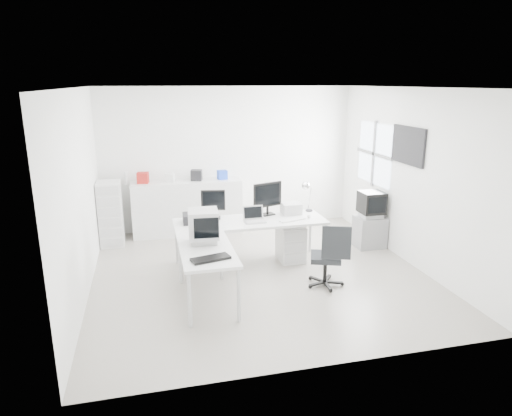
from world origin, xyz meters
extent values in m
cube|color=beige|center=(0.00, 0.00, 0.00)|extent=(5.00, 5.00, 0.01)
cube|color=white|center=(0.00, 0.00, 2.80)|extent=(5.00, 5.00, 0.01)
cube|color=white|center=(0.00, 2.50, 1.40)|extent=(5.00, 0.02, 2.80)
cube|color=white|center=(-2.50, 0.00, 1.40)|extent=(0.02, 5.00, 2.80)
cube|color=white|center=(2.50, 0.00, 1.40)|extent=(0.02, 5.00, 2.80)
cube|color=silver|center=(0.65, 0.43, 0.30)|extent=(0.40, 0.50, 0.60)
cube|color=black|center=(-0.90, 0.48, 0.82)|extent=(0.41, 0.33, 0.14)
cube|color=silver|center=(0.60, 0.23, 0.76)|extent=(0.45, 0.27, 0.02)
sphere|color=silver|center=(0.90, 0.28, 0.78)|extent=(0.06, 0.06, 0.06)
cube|color=#B6B6B6|center=(0.70, 0.60, 0.84)|extent=(0.32, 0.27, 0.18)
cube|color=black|center=(-0.90, -1.12, 0.77)|extent=(0.52, 0.31, 0.03)
cube|color=gray|center=(2.22, 0.69, 0.28)|extent=(0.51, 0.42, 0.56)
cube|color=silver|center=(-0.88, 2.24, 0.52)|extent=(2.09, 0.52, 1.04)
cube|color=#A71C17|center=(-1.68, 2.24, 1.15)|extent=(0.23, 0.21, 0.20)
cube|color=silver|center=(-1.18, 2.24, 1.12)|extent=(0.20, 0.18, 0.16)
cube|color=black|center=(-0.68, 2.24, 1.15)|extent=(0.24, 0.23, 0.20)
cube|color=blue|center=(-0.18, 2.24, 1.13)|extent=(0.20, 0.18, 0.17)
cylinder|color=silver|center=(-1.98, 2.28, 1.15)|extent=(0.07, 0.07, 0.22)
cube|color=silver|center=(-2.28, 1.88, 0.59)|extent=(0.41, 0.49, 1.17)
camera|label=1|loc=(-1.60, -6.37, 2.88)|focal=32.00mm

